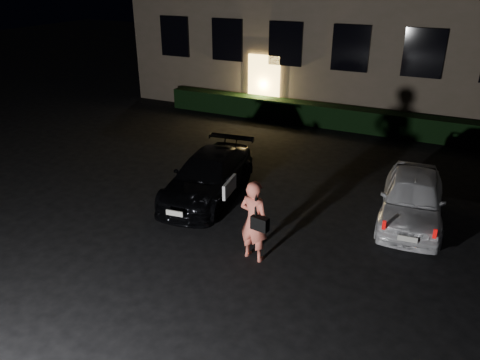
% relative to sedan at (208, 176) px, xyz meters
% --- Properties ---
extents(ground, '(80.00, 80.00, 0.00)m').
position_rel_sedan_xyz_m(ground, '(1.72, -2.99, -0.58)').
color(ground, black).
rests_on(ground, ground).
extents(hedge, '(15.00, 0.70, 0.85)m').
position_rel_sedan_xyz_m(hedge, '(1.72, 7.51, -0.16)').
color(hedge, black).
rests_on(hedge, ground).
extents(sedan, '(2.12, 4.21, 1.17)m').
position_rel_sedan_xyz_m(sedan, '(0.00, 0.00, 0.00)').
color(sedan, black).
rests_on(sedan, ground).
extents(hatch, '(1.74, 3.72, 1.23)m').
position_rel_sedan_xyz_m(hatch, '(5.16, 0.95, 0.03)').
color(hatch, white).
rests_on(hatch, ground).
extents(man, '(0.76, 0.54, 1.82)m').
position_rel_sedan_xyz_m(man, '(2.37, -2.25, 0.33)').
color(man, '#FF7761').
rests_on(man, ground).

